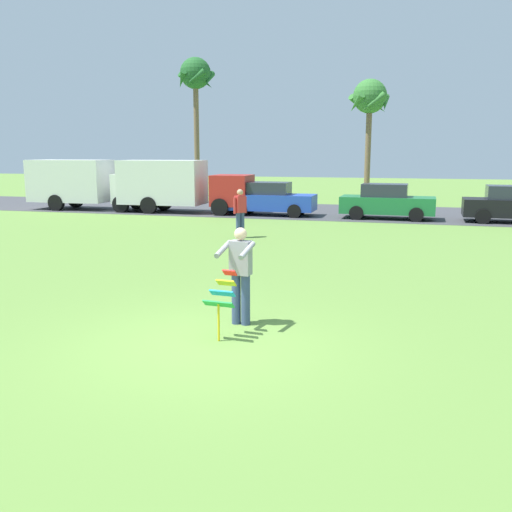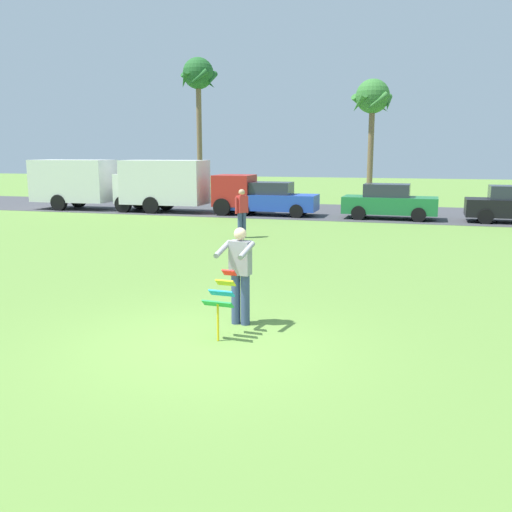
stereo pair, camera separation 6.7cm
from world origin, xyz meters
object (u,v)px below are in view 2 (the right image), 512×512
Objects in this scene: parked_truck_red_cab at (180,185)px; palm_tree_left_near at (198,80)px; parked_car_blue at (273,199)px; person_kite_flyer at (240,272)px; parked_car_green at (389,202)px; parked_truck_white_box at (87,183)px; person_walker_near at (242,212)px; kite_held at (222,295)px; palm_tree_right_near at (372,101)px.

parked_truck_red_cab is 12.87m from palm_tree_left_near.
parked_car_blue is at bearing -0.00° from parked_truck_red_cab.
person_kite_flyer is at bearing -63.27° from parked_truck_red_cab.
parked_car_green is at bearing -38.44° from palm_tree_left_near.
person_walker_near is at bearing -33.65° from parked_truck_white_box.
person_walker_near is (-4.79, -7.21, 0.16)m from parked_car_green.
person_walker_near is at bearing 105.62° from kite_held.
parked_car_blue is 0.99× the size of parked_car_green.
palm_tree_left_near is (2.18, 10.67, 6.46)m from parked_truck_white_box.
kite_held is 0.26× the size of parked_car_green.
palm_tree_left_near reaches higher than parked_truck_white_box.
parked_truck_white_box is 1.60× the size of parked_car_blue.
palm_tree_right_near reaches higher than parked_car_green.
parked_truck_red_cab is at bearing -180.00° from parked_car_green.
palm_tree_right_near is (13.94, 10.26, 4.75)m from parked_truck_white_box.
palm_tree_left_near is at bearing 177.96° from palm_tree_right_near.
person_walker_near is (-3.10, -17.47, -5.22)m from palm_tree_right_near.
person_kite_flyer is 0.80m from kite_held.
person_walker_near is at bearing -84.67° from parked_car_blue.
kite_held is at bearing -90.37° from palm_tree_right_near.
parked_car_blue is at bearing -179.99° from parked_car_green.
parked_truck_red_cab reaches higher than parked_car_green.
person_walker_near reaches higher than parked_car_green.
palm_tree_left_near is at bearing 112.90° from person_kite_flyer.
parked_car_blue is 5.47m from parked_car_green.
parked_truck_white_box is 15.64m from parked_car_green.
kite_held is at bearing -78.50° from parked_car_blue.
kite_held is 0.15× the size of palm_tree_right_near.
parked_car_green is 11.71m from palm_tree_right_near.
parked_car_blue is (-3.59, 17.66, 0.05)m from kite_held.
kite_held is at bearing -67.77° from palm_tree_left_near.
parked_car_blue is at bearing -0.00° from parked_truck_white_box.
parked_truck_white_box is 12.67m from palm_tree_left_near.
palm_tree_right_near is (8.62, 10.26, 4.75)m from parked_truck_red_cab.
parked_truck_white_box is 17.94m from palm_tree_right_near.
palm_tree_right_near reaches higher than parked_truck_red_cab.
palm_tree_right_near is at bearing 99.36° from parked_car_green.
parked_truck_red_cab is 0.72× the size of palm_tree_left_near.
kite_held is 0.16× the size of parked_truck_red_cab.
kite_held is 10.85m from person_walker_near.
parked_car_green is at bearing -80.64° from palm_tree_right_near.
parked_car_green is at bearing 83.90° from person_kite_flyer.
parked_car_blue is at bearing -53.20° from palm_tree_left_near.
parked_truck_red_cab is 1.59× the size of parked_car_green.
parked_car_green is (1.80, 16.89, -0.18)m from person_kite_flyer.
parked_truck_red_cab is (-8.51, 16.89, 0.46)m from person_kite_flyer.
person_kite_flyer is 21.83m from parked_truck_white_box.
person_kite_flyer is 10.13m from person_walker_near.
person_kite_flyer is 0.41× the size of parked_car_blue.
parked_car_green reaches higher than kite_held.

